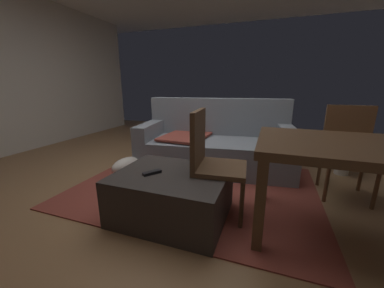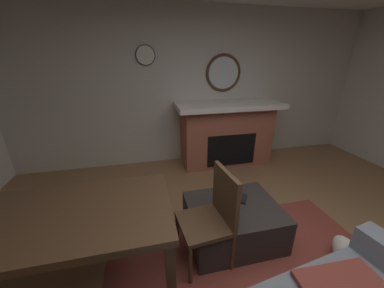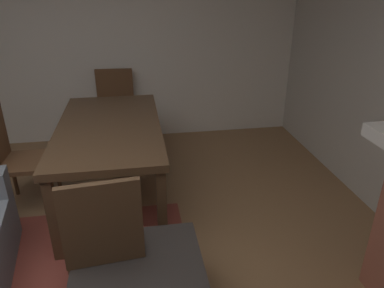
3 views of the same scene
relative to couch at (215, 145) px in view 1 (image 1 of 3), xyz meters
name	(u,v)px [view 1 (image 1 of 3)]	position (x,y,z in m)	size (l,w,h in m)	color
floor	(187,181)	(-0.19, -0.61, -0.33)	(7.68, 7.68, 0.00)	olive
area_rug	(195,186)	(-0.05, -0.70, -0.32)	(2.60, 2.00, 0.01)	brown
couch	(215,145)	(0.00, 0.00, 0.00)	(2.11, 1.18, 0.95)	slate
ottoman_coffee_table	(172,195)	(-0.05, -1.33, -0.12)	(0.94, 0.75, 0.41)	#2D2826
tv_remote	(152,173)	(-0.20, -1.40, 0.09)	(0.05, 0.16, 0.02)	black
dining_chair_north	(348,146)	(1.48, -0.30, 0.20)	(0.44, 0.44, 0.93)	brown
dining_chair_west	(210,157)	(0.24, -1.15, 0.20)	(0.48, 0.48, 0.93)	#513823
potted_plant	(344,156)	(1.63, 0.30, -0.08)	(0.31, 0.31, 0.44)	beige
small_dog	(129,163)	(-0.93, -0.71, -0.15)	(0.35, 0.48, 0.30)	silver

